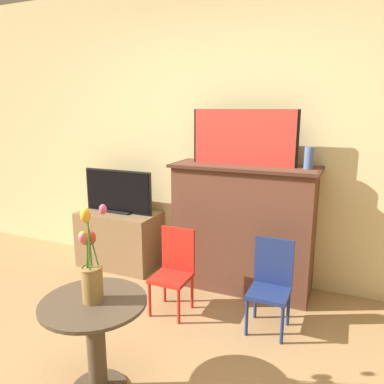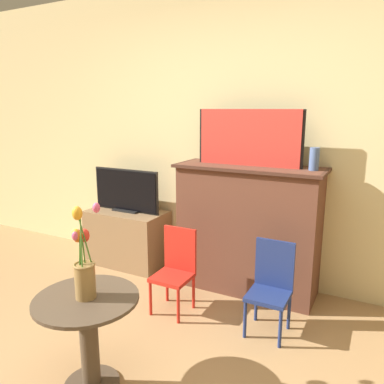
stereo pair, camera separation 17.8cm
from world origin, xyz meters
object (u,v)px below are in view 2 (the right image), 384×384
object	(u,v)px
painting	(249,138)
chair_red	(176,266)
tv_monitor	(126,191)
vase_tulips	(84,266)
chair_blue	(271,284)

from	to	relation	value
painting	chair_red	size ratio (longest dim) A/B	1.36
painting	tv_monitor	bearing A→B (deg)	-178.66
painting	vase_tulips	world-z (taller)	painting
painting	chair_blue	xyz separation A→B (m)	(0.39, -0.54, -0.99)
chair_blue	vase_tulips	bearing A→B (deg)	-126.02
tv_monitor	chair_red	world-z (taller)	tv_monitor
painting	tv_monitor	size ratio (longest dim) A/B	1.20
painting	vase_tulips	distance (m)	1.73
chair_blue	tv_monitor	bearing A→B (deg)	162.97
vase_tulips	painting	bearing A→B (deg)	76.82
tv_monitor	chair_blue	xyz separation A→B (m)	(1.65, -0.51, -0.41)
tv_monitor	vase_tulips	world-z (taller)	vase_tulips
chair_blue	vase_tulips	world-z (taller)	vase_tulips
painting	chair_red	bearing A→B (deg)	-121.56
chair_red	vase_tulips	distance (m)	1.06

